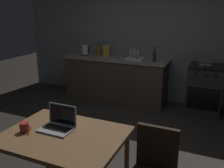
# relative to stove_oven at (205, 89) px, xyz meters

# --- Properties ---
(ground_plane) EXTENTS (12.00, 12.00, 0.00)m
(ground_plane) POSITION_rel_stove_oven_xyz_m (-1.20, -2.01, -0.45)
(ground_plane) COLOR #2D2823
(back_wall) EXTENTS (6.40, 0.10, 2.70)m
(back_wall) POSITION_rel_stove_oven_xyz_m (-0.90, 0.35, 0.90)
(back_wall) COLOR gray
(back_wall) RESTS_ON ground_plane
(kitchen_counter) EXTENTS (2.16, 0.64, 0.89)m
(kitchen_counter) POSITION_rel_stove_oven_xyz_m (-1.78, 0.00, 0.00)
(kitchen_counter) COLOR #4C3D2D
(kitchen_counter) RESTS_ON ground_plane
(stove_oven) EXTENTS (0.60, 0.62, 0.89)m
(stove_oven) POSITION_rel_stove_oven_xyz_m (0.00, 0.00, 0.00)
(stove_oven) COLOR #2D2D30
(stove_oven) RESTS_ON ground_plane
(dining_table) EXTENTS (1.14, 0.86, 0.74)m
(dining_table) POSITION_rel_stove_oven_xyz_m (-1.08, -2.94, 0.22)
(dining_table) COLOR brown
(dining_table) RESTS_ON ground_plane
(laptop) EXTENTS (0.32, 0.24, 0.23)m
(laptop) POSITION_rel_stove_oven_xyz_m (-1.19, -2.87, 0.34)
(laptop) COLOR #99999E
(laptop) RESTS_ON dining_table
(electric_kettle) EXTENTS (0.17, 0.15, 0.22)m
(electric_kettle) POSITION_rel_stove_oven_xyz_m (-2.50, 0.00, 0.55)
(electric_kettle) COLOR black
(electric_kettle) RESTS_ON kitchen_counter
(bottle) EXTENTS (0.07, 0.07, 0.28)m
(bottle) POSITION_rel_stove_oven_xyz_m (-0.96, -0.05, 0.58)
(bottle) COLOR #2D2D33
(bottle) RESTS_ON kitchen_counter
(frying_pan) EXTENTS (0.24, 0.41, 0.05)m
(frying_pan) POSITION_rel_stove_oven_xyz_m (-0.03, -0.03, 0.47)
(frying_pan) COLOR gray
(frying_pan) RESTS_ON stove_oven
(coffee_mug) EXTENTS (0.13, 0.09, 0.10)m
(coffee_mug) POSITION_rel_stove_oven_xyz_m (-1.45, -3.05, 0.34)
(coffee_mug) COLOR #9E2D28
(coffee_mug) RESTS_ON dining_table
(cereal_box) EXTENTS (0.13, 0.05, 0.25)m
(cereal_box) POSITION_rel_stove_oven_xyz_m (-2.01, 0.02, 0.57)
(cereal_box) COLOR gold
(cereal_box) RESTS_ON kitchen_counter
(dish_rack) EXTENTS (0.34, 0.26, 0.21)m
(dish_rack) POSITION_rel_stove_oven_xyz_m (-1.36, 0.00, 0.50)
(dish_rack) COLOR silver
(dish_rack) RESTS_ON kitchen_counter
(bottle_b) EXTENTS (0.08, 0.08, 0.26)m
(bottle_b) POSITION_rel_stove_oven_xyz_m (-2.22, 0.08, 0.57)
(bottle_b) COLOR #8C601E
(bottle_b) RESTS_ON kitchen_counter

